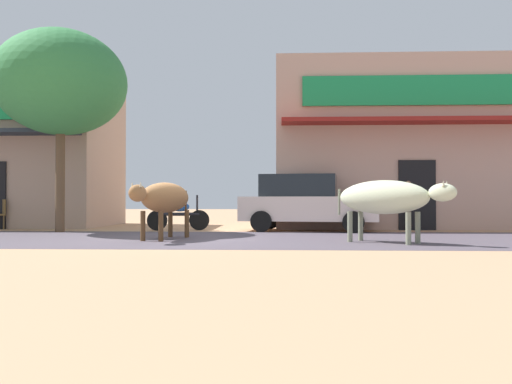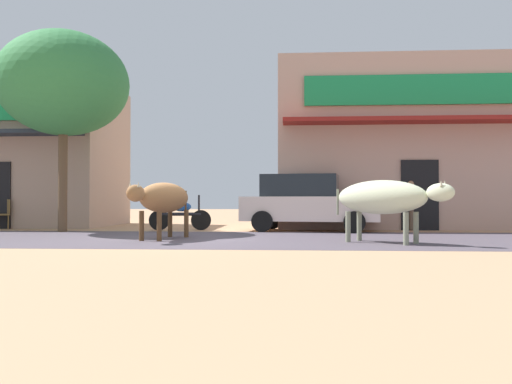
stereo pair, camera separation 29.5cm
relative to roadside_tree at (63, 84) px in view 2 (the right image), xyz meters
The scene contains 11 objects.
ground 6.15m from the roadside_tree, 33.22° to the right, with size 80.00×80.00×0.00m, color tan.
asphalt_road 6.15m from the roadside_tree, 33.22° to the right, with size 72.00×5.45×0.00m, color #514751.
storefront_left_cafe 5.33m from the roadside_tree, 136.16° to the left, with size 7.73×5.10×4.94m.
storefront_right_club 10.78m from the roadside_tree, 19.08° to the left, with size 7.98×5.10×5.38m.
roadside_tree is the anchor object (origin of this frame).
parked_hatchback_car 7.80m from the roadside_tree, ahead, with size 4.12×2.30×1.64m.
parked_motorcycle 5.03m from the roadside_tree, 15.96° to the left, with size 1.82×0.43×1.05m.
cow_near_brown 5.54m from the roadside_tree, 37.02° to the right, with size 1.14×2.58×1.30m.
cow_far_dark 9.68m from the roadside_tree, 22.31° to the right, with size 2.35×1.86×1.32m.
pedestrian_by_shop 10.69m from the roadside_tree, ahead, with size 0.28×0.61×1.48m.
cafe_chair_by_doorway 4.65m from the roadside_tree, 152.30° to the left, with size 0.62×0.62×0.92m.
Camera 2 is at (2.74, -12.27, 0.90)m, focal length 37.31 mm.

